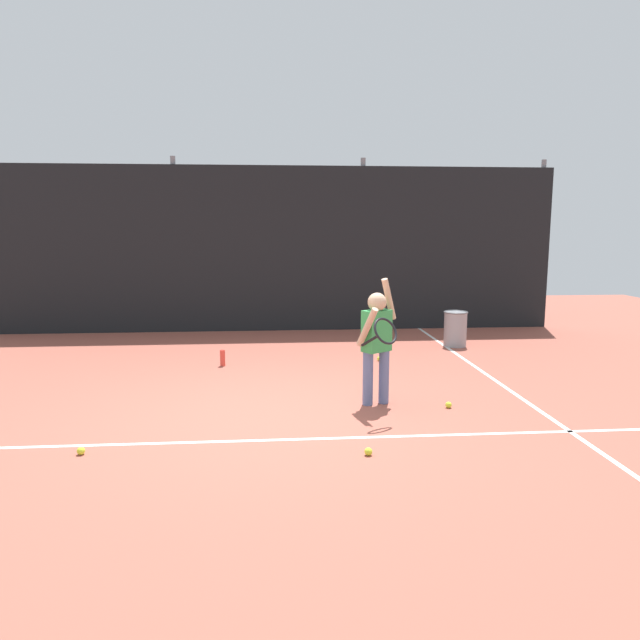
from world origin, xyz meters
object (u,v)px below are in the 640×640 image
tennis_player (377,338)px  ball_hopper (455,328)px  tennis_ball_4 (379,359)px  tennis_ball_2 (368,452)px  tennis_ball_0 (449,405)px  tennis_ball_3 (81,451)px  water_bottle (223,358)px

tennis_player → ball_hopper: size_ratio=2.40×
tennis_ball_4 → tennis_ball_2: bearing=-101.9°
tennis_player → tennis_ball_0: (0.74, -0.19, -0.69)m
tennis_ball_3 → tennis_ball_0: bearing=16.3°
water_bottle → tennis_ball_4: (2.20, 0.13, -0.08)m
tennis_player → tennis_ball_3: 3.04m
ball_hopper → water_bottle: (-3.60, -1.08, -0.18)m
tennis_ball_0 → tennis_ball_2: 1.61m
tennis_ball_2 → tennis_ball_3: 2.40m
tennis_ball_3 → tennis_ball_4: bearing=46.0°
ball_hopper → tennis_ball_0: bearing=-108.6°
ball_hopper → tennis_player: bearing=-121.2°
tennis_player → tennis_ball_0: size_ratio=20.46×
tennis_player → tennis_ball_2: (-0.31, -1.40, -0.69)m
tennis_ball_3 → tennis_ball_4: size_ratio=1.00×
tennis_ball_2 → ball_hopper: bearing=64.2°
ball_hopper → tennis_ball_4: (-1.40, -0.95, -0.26)m
tennis_player → tennis_ball_0: tennis_player is taller
tennis_player → tennis_ball_4: 2.20m
tennis_ball_0 → tennis_ball_4: same height
tennis_ball_2 → tennis_ball_3: (-2.39, 0.21, 0.00)m
ball_hopper → tennis_ball_4: bearing=-145.9°
tennis_ball_2 → tennis_ball_0: bearing=49.1°
tennis_player → water_bottle: tennis_player is taller
tennis_ball_0 → tennis_ball_4: (-0.33, 2.23, 0.00)m
water_bottle → tennis_ball_0: 3.29m
tennis_ball_0 → tennis_ball_3: (-3.45, -1.00, 0.00)m
water_bottle → tennis_ball_4: bearing=3.3°
tennis_ball_4 → tennis_ball_3: bearing=-134.0°
ball_hopper → tennis_ball_3: bearing=-137.2°
tennis_ball_0 → tennis_ball_4: 2.25m
water_bottle → tennis_ball_3: 3.24m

